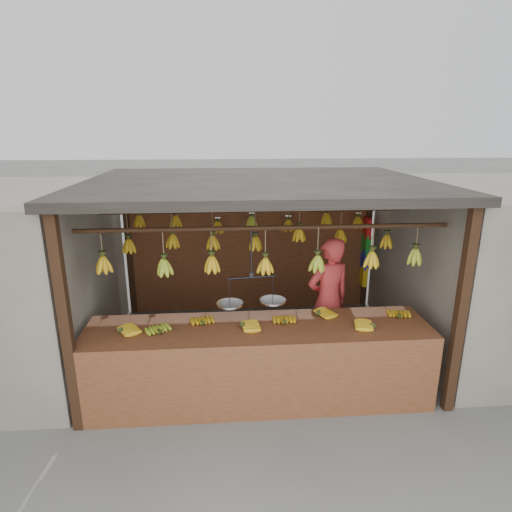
{
  "coord_description": "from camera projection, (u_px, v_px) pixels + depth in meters",
  "views": [
    {
      "loc": [
        -0.45,
        -5.42,
        3.01
      ],
      "look_at": [
        0.0,
        0.3,
        1.3
      ],
      "focal_mm": 30.0,
      "sensor_mm": 36.0,
      "label": 1
    }
  ],
  "objects": [
    {
      "name": "ground",
      "position": [
        258.0,
        350.0,
        6.07
      ],
      "size": [
        80.0,
        80.0,
        0.0
      ],
      "primitive_type": "plane",
      "color": "#5B5B57"
    },
    {
      "name": "stall",
      "position": [
        256.0,
        208.0,
        5.82
      ],
      "size": [
        4.3,
        3.3,
        2.4
      ],
      "color": "black",
      "rests_on": "ground"
    },
    {
      "name": "neighbor_right",
      "position": [
        512.0,
        266.0,
        6.02
      ],
      "size": [
        3.0,
        3.0,
        2.3
      ],
      "primitive_type": "cube",
      "color": "slate",
      "rests_on": "ground"
    },
    {
      "name": "counter",
      "position": [
        260.0,
        347.0,
        4.68
      ],
      "size": [
        3.84,
        0.87,
        0.96
      ],
      "color": "brown",
      "rests_on": "ground"
    },
    {
      "name": "hanging_bananas",
      "position": [
        258.0,
        240.0,
        5.62
      ],
      "size": [
        3.62,
        2.23,
        0.4
      ],
      "color": "gold",
      "rests_on": "ground"
    },
    {
      "name": "balance_scale",
      "position": [
        251.0,
        299.0,
        4.77
      ],
      "size": [
        0.77,
        0.34,
        0.87
      ],
      "color": "black",
      "rests_on": "ground"
    },
    {
      "name": "vendor",
      "position": [
        328.0,
        300.0,
        5.59
      ],
      "size": [
        0.73,
        0.6,
        1.71
      ],
      "primitive_type": "imported",
      "rotation": [
        0.0,
        0.0,
        3.49
      ],
      "color": "#BF3333",
      "rests_on": "ground"
    },
    {
      "name": "bag_bundles",
      "position": [
        365.0,
        252.0,
        7.22
      ],
      "size": [
        0.08,
        0.26,
        1.17
      ],
      "color": "red",
      "rests_on": "ground"
    }
  ]
}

